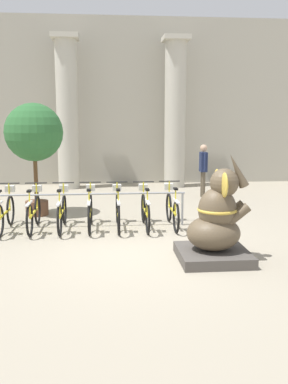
{
  "coord_description": "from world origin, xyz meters",
  "views": [
    {
      "loc": [
        -0.59,
        -7.38,
        2.37
      ],
      "look_at": [
        0.14,
        0.65,
        1.0
      ],
      "focal_mm": 40.0,
      "sensor_mm": 36.0,
      "label": 1
    }
  ],
  "objects_px": {
    "potted_tree": "(34,135)",
    "bicycle_5": "(145,210)",
    "bicycle_2": "(62,211)",
    "bicycle_4": "(118,210)",
    "elephant_statue": "(216,225)",
    "bicycle_6": "(172,209)",
    "person_pedestrian": "(203,166)",
    "bicycle_1": "(34,212)",
    "bicycle_0": "(5,212)",
    "bicycle_3": "(90,211)"
  },
  "relations": [
    {
      "from": "bicycle_2",
      "to": "bicycle_4",
      "type": "distance_m",
      "value": 1.21
    },
    {
      "from": "bicycle_1",
      "to": "elephant_statue",
      "type": "relative_size",
      "value": 0.94
    },
    {
      "from": "bicycle_0",
      "to": "bicycle_3",
      "type": "height_order",
      "value": "same"
    },
    {
      "from": "bicycle_6",
      "to": "person_pedestrian",
      "type": "xyz_separation_m",
      "value": [
        1.51,
        3.55,
        0.57
      ]
    },
    {
      "from": "person_pedestrian",
      "to": "elephant_statue",
      "type": "bearing_deg",
      "value": -100.81
    },
    {
      "from": "bicycle_4",
      "to": "bicycle_0",
      "type": "bearing_deg",
      "value": 179.19
    },
    {
      "from": "bicycle_5",
      "to": "potted_tree",
      "type": "bearing_deg",
      "value": 149.72
    },
    {
      "from": "bicycle_4",
      "to": "potted_tree",
      "type": "relative_size",
      "value": 0.62
    },
    {
      "from": "bicycle_0",
      "to": "bicycle_6",
      "type": "relative_size",
      "value": 1.0
    },
    {
      "from": "potted_tree",
      "to": "bicycle_5",
      "type": "bearing_deg",
      "value": -30.28
    },
    {
      "from": "bicycle_5",
      "to": "bicycle_2",
      "type": "bearing_deg",
      "value": 179.27
    },
    {
      "from": "person_pedestrian",
      "to": "bicycle_2",
      "type": "bearing_deg",
      "value": -137.72
    },
    {
      "from": "bicycle_3",
      "to": "potted_tree",
      "type": "xyz_separation_m",
      "value": [
        -1.38,
        1.47,
        1.59
      ]
    },
    {
      "from": "bicycle_2",
      "to": "person_pedestrian",
      "type": "bearing_deg",
      "value": 42.28
    },
    {
      "from": "bicycle_1",
      "to": "person_pedestrian",
      "type": "bearing_deg",
      "value": 38.11
    },
    {
      "from": "bicycle_5",
      "to": "elephant_statue",
      "type": "height_order",
      "value": "elephant_statue"
    },
    {
      "from": "bicycle_0",
      "to": "elephant_statue",
      "type": "xyz_separation_m",
      "value": [
        4.02,
        -2.36,
        0.22
      ]
    },
    {
      "from": "person_pedestrian",
      "to": "bicycle_4",
      "type": "bearing_deg",
      "value": -127.26
    },
    {
      "from": "bicycle_3",
      "to": "elephant_statue",
      "type": "xyz_separation_m",
      "value": [
        2.2,
        -2.35,
        0.22
      ]
    },
    {
      "from": "bicycle_2",
      "to": "elephant_statue",
      "type": "xyz_separation_m",
      "value": [
        2.81,
        -2.33,
        0.22
      ]
    },
    {
      "from": "bicycle_1",
      "to": "bicycle_3",
      "type": "xyz_separation_m",
      "value": [
        1.21,
        0.0,
        0.0
      ]
    },
    {
      "from": "bicycle_4",
      "to": "elephant_statue",
      "type": "distance_m",
      "value": 2.83
    },
    {
      "from": "potted_tree",
      "to": "elephant_statue",
      "type": "bearing_deg",
      "value": -46.83
    },
    {
      "from": "bicycle_1",
      "to": "bicycle_5",
      "type": "relative_size",
      "value": 1.0
    },
    {
      "from": "bicycle_5",
      "to": "elephant_statue",
      "type": "relative_size",
      "value": 0.94
    },
    {
      "from": "bicycle_1",
      "to": "bicycle_3",
      "type": "distance_m",
      "value": 1.21
    },
    {
      "from": "bicycle_2",
      "to": "bicycle_4",
      "type": "height_order",
      "value": "same"
    },
    {
      "from": "bicycle_6",
      "to": "bicycle_2",
      "type": "bearing_deg",
      "value": -179.41
    },
    {
      "from": "bicycle_3",
      "to": "bicycle_4",
      "type": "bearing_deg",
      "value": -2.37
    },
    {
      "from": "bicycle_1",
      "to": "elephant_statue",
      "type": "distance_m",
      "value": 4.14
    },
    {
      "from": "bicycle_1",
      "to": "bicycle_6",
      "type": "distance_m",
      "value": 3.03
    },
    {
      "from": "bicycle_2",
      "to": "bicycle_5",
      "type": "bearing_deg",
      "value": -0.73
    },
    {
      "from": "bicycle_5",
      "to": "potted_tree",
      "type": "relative_size",
      "value": 0.62
    },
    {
      "from": "bicycle_4",
      "to": "bicycle_6",
      "type": "xyz_separation_m",
      "value": [
        1.21,
        0.03,
        0.0
      ]
    },
    {
      "from": "bicycle_1",
      "to": "bicycle_0",
      "type": "bearing_deg",
      "value": 178.68
    },
    {
      "from": "person_pedestrian",
      "to": "bicycle_6",
      "type": "bearing_deg",
      "value": -113.08
    },
    {
      "from": "bicycle_1",
      "to": "bicycle_5",
      "type": "distance_m",
      "value": 2.42
    },
    {
      "from": "bicycle_2",
      "to": "potted_tree",
      "type": "xyz_separation_m",
      "value": [
        -0.77,
        1.49,
        1.59
      ]
    },
    {
      "from": "elephant_statue",
      "to": "bicycle_3",
      "type": "bearing_deg",
      "value": 133.15
    },
    {
      "from": "bicycle_6",
      "to": "bicycle_5",
      "type": "bearing_deg",
      "value": -175.46
    },
    {
      "from": "person_pedestrian",
      "to": "bicycle_5",
      "type": "bearing_deg",
      "value": -120.48
    },
    {
      "from": "bicycle_1",
      "to": "potted_tree",
      "type": "relative_size",
      "value": 0.62
    },
    {
      "from": "bicycle_1",
      "to": "person_pedestrian",
      "type": "xyz_separation_m",
      "value": [
        4.54,
        3.56,
        0.57
      ]
    },
    {
      "from": "bicycle_6",
      "to": "elephant_statue",
      "type": "xyz_separation_m",
      "value": [
        0.39,
        -2.35,
        0.22
      ]
    },
    {
      "from": "bicycle_4",
      "to": "potted_tree",
      "type": "bearing_deg",
      "value": 143.05
    },
    {
      "from": "bicycle_1",
      "to": "bicycle_3",
      "type": "bearing_deg",
      "value": 0.22
    },
    {
      "from": "bicycle_0",
      "to": "bicycle_2",
      "type": "bearing_deg",
      "value": -1.46
    },
    {
      "from": "bicycle_2",
      "to": "bicycle_4",
      "type": "relative_size",
      "value": 1.0
    },
    {
      "from": "bicycle_5",
      "to": "person_pedestrian",
      "type": "bearing_deg",
      "value": 59.52
    },
    {
      "from": "bicycle_3",
      "to": "person_pedestrian",
      "type": "distance_m",
      "value": 4.9
    }
  ]
}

